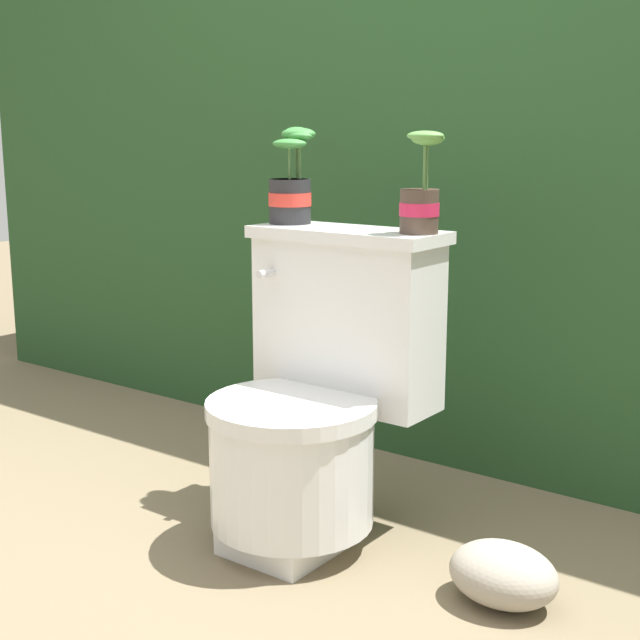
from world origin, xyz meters
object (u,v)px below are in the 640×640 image
object	(u,v)px
toilet	(316,402)
potted_plant_left	(291,185)
potted_plant_midleft	(421,196)
garden_stone	(503,574)

from	to	relation	value
toilet	potted_plant_left	size ratio (longest dim) A/B	3.06
potted_plant_midleft	garden_stone	xyz separation A→B (m)	(0.33, -0.18, -0.77)
potted_plant_left	garden_stone	distance (m)	1.08
toilet	potted_plant_left	bearing A→B (deg)	141.99
potted_plant_midleft	garden_stone	world-z (taller)	potted_plant_midleft
potted_plant_left	garden_stone	xyz separation A→B (m)	(0.72, -0.19, -0.78)
toilet	garden_stone	bearing A→B (deg)	-4.31
potted_plant_left	potted_plant_midleft	bearing A→B (deg)	-1.54
potted_plant_midleft	potted_plant_left	bearing A→B (deg)	178.46
toilet	potted_plant_left	xyz separation A→B (m)	(-0.19, 0.15, 0.51)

